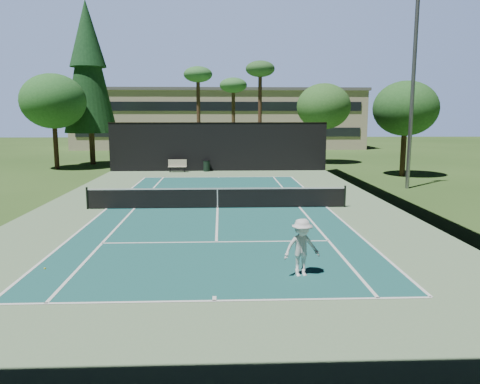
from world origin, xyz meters
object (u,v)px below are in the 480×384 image
(tennis_ball_a, at_px, (45,269))
(park_bench, at_px, (177,165))
(tennis_ball_b, at_px, (140,201))
(player, at_px, (302,248))
(tennis_ball_c, at_px, (199,197))
(tennis_net, at_px, (217,197))
(trash_bin, at_px, (207,166))
(tennis_ball_d, at_px, (110,191))

(tennis_ball_a, bearing_deg, park_bench, 86.00)
(tennis_ball_a, height_order, tennis_ball_b, tennis_ball_b)
(player, height_order, tennis_ball_c, player)
(tennis_ball_a, height_order, tennis_ball_c, tennis_ball_c)
(tennis_net, relative_size, park_bench, 8.60)
(tennis_ball_b, relative_size, trash_bin, 0.08)
(tennis_net, bearing_deg, park_bench, 102.42)
(trash_bin, bearing_deg, tennis_net, -86.31)
(tennis_ball_b, xyz_separation_m, park_bench, (0.82, 13.27, 0.51))
(tennis_ball_c, relative_size, tennis_ball_d, 1.04)
(tennis_ball_b, bearing_deg, park_bench, 86.48)
(player, distance_m, park_bench, 26.13)
(tennis_ball_c, distance_m, park_bench, 12.57)
(tennis_net, bearing_deg, tennis_ball_b, 153.41)
(player, bearing_deg, tennis_net, 89.92)
(tennis_ball_a, distance_m, trash_bin, 25.25)
(tennis_ball_a, xyz_separation_m, tennis_ball_d, (-1.52, 14.77, -0.00))
(player, relative_size, tennis_ball_b, 23.20)
(tennis_net, distance_m, tennis_ball_d, 8.65)
(tennis_ball_a, bearing_deg, tennis_ball_c, 71.83)
(park_bench, xyz_separation_m, trash_bin, (2.37, 0.31, -0.07))
(tennis_ball_d, bearing_deg, trash_bin, 61.03)
(tennis_net, height_order, tennis_ball_c, tennis_net)
(tennis_ball_b, relative_size, park_bench, 0.05)
(tennis_ball_d, bearing_deg, tennis_ball_c, -24.45)
(tennis_ball_b, height_order, tennis_ball_c, tennis_ball_b)
(tennis_net, bearing_deg, trash_bin, 93.69)
(tennis_ball_b, xyz_separation_m, tennis_ball_d, (-2.42, 3.43, -0.00))
(tennis_ball_c, bearing_deg, tennis_ball_d, 155.55)
(trash_bin, bearing_deg, player, -82.30)
(tennis_net, bearing_deg, tennis_ball_a, -118.95)
(tennis_net, relative_size, player, 7.70)
(tennis_ball_c, height_order, trash_bin, trash_bin)
(tennis_net, xyz_separation_m, trash_bin, (-1.01, 15.68, -0.08))
(tennis_ball_b, xyz_separation_m, tennis_ball_c, (3.12, 0.92, -0.00))
(player, bearing_deg, park_bench, 89.11)
(player, xyz_separation_m, trash_bin, (-3.48, 25.77, -0.36))
(tennis_net, height_order, tennis_ball_b, tennis_net)
(tennis_ball_a, bearing_deg, trash_bin, 80.67)
(tennis_net, bearing_deg, tennis_ball_c, 109.76)
(tennis_ball_b, height_order, trash_bin, trash_bin)
(tennis_ball_c, xyz_separation_m, trash_bin, (0.07, 12.66, 0.45))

